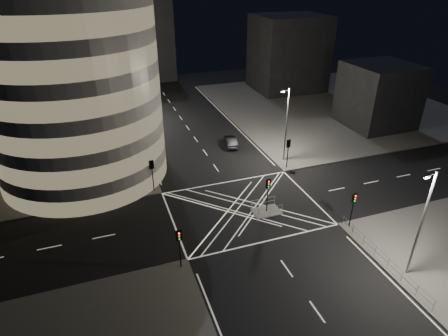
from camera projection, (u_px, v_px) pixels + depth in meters
name	position (u px, v px, depth m)	size (l,w,h in m)	color
ground	(244.00, 208.00, 41.42)	(120.00, 120.00, 0.00)	black
sidewalk_far_right	(331.00, 105.00, 72.30)	(42.00, 42.00, 0.15)	#575552
central_island	(266.00, 211.00, 40.72)	(3.00, 2.00, 0.15)	slate
office_tower_curved	(29.00, 70.00, 44.95)	(30.00, 29.00, 27.20)	gray
office_block_rear	(37.00, 49.00, 64.64)	(24.00, 16.00, 22.00)	gray
building_right_far	(288.00, 53.00, 78.65)	(14.00, 12.00, 15.00)	black
building_right_near	(378.00, 95.00, 61.05)	(10.00, 10.00, 10.00)	black
building_far_end	(132.00, 41.00, 84.21)	(18.00, 8.00, 18.00)	black
tree_a	(133.00, 154.00, 43.82)	(4.03, 4.03, 6.44)	black
tree_b	(127.00, 133.00, 48.70)	(3.97, 3.97, 6.63)	black
tree_c	(122.00, 118.00, 53.67)	(3.57, 3.57, 6.44)	black
tree_d	(118.00, 100.00, 58.25)	(4.92, 4.92, 8.06)	black
tree_e	(115.00, 97.00, 63.87)	(4.21, 4.21, 6.34)	black
traffic_signal_fl	(152.00, 170.00, 43.12)	(0.55, 0.22, 4.00)	black
traffic_signal_nl	(179.00, 242.00, 31.82)	(0.55, 0.22, 4.00)	black
traffic_signal_fr	(288.00, 148.00, 48.26)	(0.55, 0.22, 4.00)	black
traffic_signal_nr	(353.00, 204.00, 36.96)	(0.55, 0.22, 4.00)	black
traffic_signal_island	(268.00, 189.00, 39.38)	(0.55, 0.22, 4.00)	black
street_lamp_left_near	(138.00, 133.00, 46.02)	(1.25, 0.25, 10.00)	slate
street_lamp_left_far	(122.00, 92.00, 60.98)	(1.25, 0.25, 10.00)	slate
street_lamp_right_far	(286.00, 123.00, 49.04)	(1.25, 0.25, 10.00)	slate
street_lamp_right_near	(421.00, 222.00, 29.92)	(1.25, 0.25, 10.00)	slate
railing_near_right	(382.00, 257.00, 33.41)	(0.06, 11.70, 1.10)	slate
railing_island_south	(270.00, 211.00, 39.68)	(2.80, 0.06, 1.10)	slate
railing_island_north	(263.00, 202.00, 41.17)	(2.80, 0.06, 1.10)	slate
sedan	(231.00, 141.00, 55.58)	(1.52, 4.37, 1.44)	black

